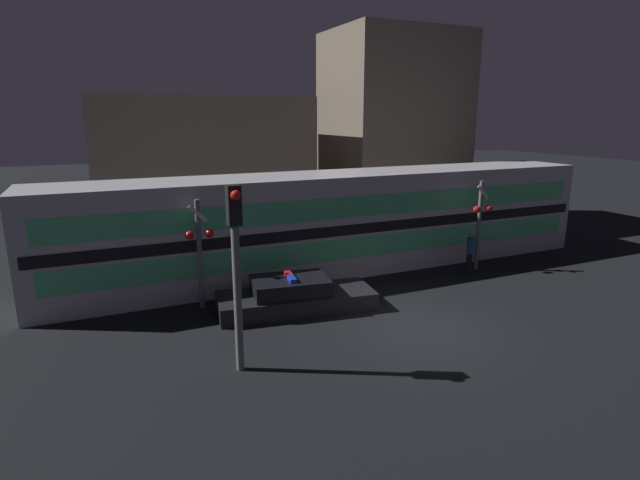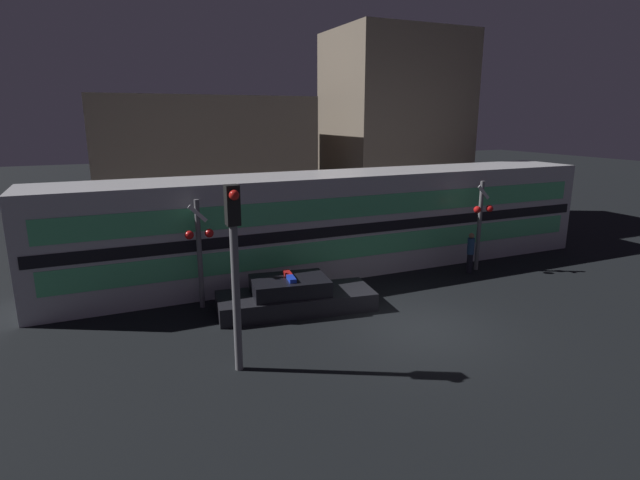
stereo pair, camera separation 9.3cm
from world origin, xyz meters
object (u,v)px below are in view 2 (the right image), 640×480
(traffic_light_corner, at_px, (235,260))
(train, at_px, (339,222))
(police_car, at_px, (294,297))
(pedestrian, at_px, (470,252))
(crossing_signal_near, at_px, (481,220))

(traffic_light_corner, bearing_deg, train, 47.57)
(police_car, distance_m, traffic_light_corner, 4.59)
(police_car, bearing_deg, traffic_light_corner, -122.64)
(police_car, distance_m, pedestrian, 7.62)
(train, distance_m, pedestrian, 5.16)
(police_car, height_order, traffic_light_corner, traffic_light_corner)
(train, relative_size, pedestrian, 13.85)
(police_car, bearing_deg, crossing_signal_near, 14.63)
(pedestrian, height_order, crossing_signal_near, crossing_signal_near)
(crossing_signal_near, distance_m, traffic_light_corner, 11.41)
(train, relative_size, crossing_signal_near, 6.22)
(police_car, height_order, crossing_signal_near, crossing_signal_near)
(train, distance_m, police_car, 4.84)
(police_car, bearing_deg, pedestrian, 13.92)
(train, xyz_separation_m, traffic_light_corner, (-5.79, -6.33, 0.83))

